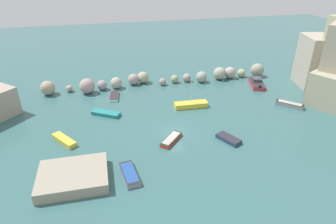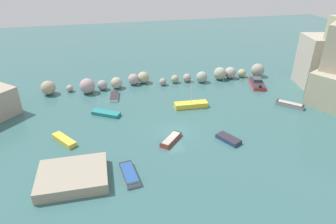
{
  "view_description": "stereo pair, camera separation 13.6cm",
  "coord_description": "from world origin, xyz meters",
  "px_view_note": "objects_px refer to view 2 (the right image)",
  "views": [
    {
      "loc": [
        -9.17,
        -34.19,
        21.95
      ],
      "look_at": [
        0.0,
        4.43,
        1.0
      ],
      "focal_mm": 31.65,
      "sensor_mm": 36.0,
      "label": 1
    },
    {
      "loc": [
        -9.04,
        -34.22,
        21.95
      ],
      "look_at": [
        0.0,
        4.43,
        1.0
      ],
      "focal_mm": 31.65,
      "sensor_mm": 36.0,
      "label": 2
    }
  ],
  "objects_px": {
    "moored_boat_1": "(106,113)",
    "moored_boat_5": "(129,174)",
    "moored_boat_3": "(171,139)",
    "moored_boat_6": "(290,105)",
    "moored_boat_4": "(228,139)",
    "moored_boat_8": "(64,140)",
    "moored_boat_0": "(191,105)",
    "stone_dock": "(73,176)",
    "moored_boat_2": "(114,96)",
    "moored_boat_7": "(257,83)"
  },
  "relations": [
    {
      "from": "moored_boat_1",
      "to": "moored_boat_5",
      "type": "xyz_separation_m",
      "value": [
        1.85,
        -15.33,
        0.04
      ]
    },
    {
      "from": "moored_boat_3",
      "to": "moored_boat_6",
      "type": "relative_size",
      "value": 0.96
    },
    {
      "from": "moored_boat_4",
      "to": "moored_boat_8",
      "type": "distance_m",
      "value": 21.93
    },
    {
      "from": "moored_boat_3",
      "to": "moored_boat_4",
      "type": "bearing_deg",
      "value": 119.84
    },
    {
      "from": "moored_boat_5",
      "to": "moored_boat_0",
      "type": "bearing_deg",
      "value": 134.16
    },
    {
      "from": "moored_boat_0",
      "to": "moored_boat_4",
      "type": "relative_size",
      "value": 1.48
    },
    {
      "from": "stone_dock",
      "to": "moored_boat_2",
      "type": "xyz_separation_m",
      "value": [
        5.93,
        20.93,
        -0.38
      ]
    },
    {
      "from": "moored_boat_6",
      "to": "moored_boat_0",
      "type": "bearing_deg",
      "value": -147.09
    },
    {
      "from": "moored_boat_1",
      "to": "moored_boat_4",
      "type": "height_order",
      "value": "moored_boat_1"
    },
    {
      "from": "moored_boat_2",
      "to": "moored_boat_4",
      "type": "relative_size",
      "value": 1.07
    },
    {
      "from": "moored_boat_4",
      "to": "moored_boat_8",
      "type": "relative_size",
      "value": 0.88
    },
    {
      "from": "moored_boat_2",
      "to": "moored_boat_8",
      "type": "height_order",
      "value": "moored_boat_8"
    },
    {
      "from": "moored_boat_0",
      "to": "moored_boat_2",
      "type": "xyz_separation_m",
      "value": [
        -11.98,
        6.59,
        -0.18
      ]
    },
    {
      "from": "moored_boat_1",
      "to": "moored_boat_6",
      "type": "xyz_separation_m",
      "value": [
        29.57,
        -3.91,
        0.08
      ]
    },
    {
      "from": "moored_boat_1",
      "to": "moored_boat_6",
      "type": "relative_size",
      "value": 1.15
    },
    {
      "from": "moored_boat_7",
      "to": "moored_boat_4",
      "type": "bearing_deg",
      "value": 159.74
    },
    {
      "from": "moored_boat_4",
      "to": "moored_boat_5",
      "type": "xyz_separation_m",
      "value": [
        -13.78,
        -4.21,
        0.04
      ]
    },
    {
      "from": "moored_boat_2",
      "to": "moored_boat_3",
      "type": "relative_size",
      "value": 1.03
    },
    {
      "from": "stone_dock",
      "to": "moored_boat_6",
      "type": "distance_m",
      "value": 35.49
    },
    {
      "from": "moored_boat_0",
      "to": "moored_boat_6",
      "type": "bearing_deg",
      "value": 169.86
    },
    {
      "from": "moored_boat_4",
      "to": "moored_boat_6",
      "type": "distance_m",
      "value": 15.69
    },
    {
      "from": "moored_boat_4",
      "to": "moored_boat_7",
      "type": "xyz_separation_m",
      "value": [
        13.15,
        16.78,
        0.18
      ]
    },
    {
      "from": "moored_boat_5",
      "to": "stone_dock",
      "type": "bearing_deg",
      "value": -102.93
    },
    {
      "from": "moored_boat_6",
      "to": "moored_boat_3",
      "type": "bearing_deg",
      "value": -120.08
    },
    {
      "from": "stone_dock",
      "to": "moored_boat_0",
      "type": "xyz_separation_m",
      "value": [
        17.92,
        14.34,
        -0.21
      ]
    },
    {
      "from": "stone_dock",
      "to": "moored_boat_1",
      "type": "distance_m",
      "value": 15.34
    },
    {
      "from": "moored_boat_5",
      "to": "moored_boat_6",
      "type": "bearing_deg",
      "value": 104.94
    },
    {
      "from": "moored_boat_8",
      "to": "moored_boat_6",
      "type": "bearing_deg",
      "value": 58.52
    },
    {
      "from": "moored_boat_3",
      "to": "moored_boat_2",
      "type": "bearing_deg",
      "value": -115.65
    },
    {
      "from": "moored_boat_0",
      "to": "moored_boat_7",
      "type": "xyz_separation_m",
      "value": [
        15.09,
        6.06,
        0.02
      ]
    },
    {
      "from": "moored_boat_0",
      "to": "moored_boat_4",
      "type": "xyz_separation_m",
      "value": [
        1.94,
        -10.72,
        -0.16
      ]
    },
    {
      "from": "stone_dock",
      "to": "moored_boat_1",
      "type": "bearing_deg",
      "value": 73.98
    },
    {
      "from": "moored_boat_0",
      "to": "moored_boat_3",
      "type": "bearing_deg",
      "value": 60.75
    },
    {
      "from": "moored_boat_0",
      "to": "moored_boat_7",
      "type": "height_order",
      "value": "moored_boat_0"
    },
    {
      "from": "moored_boat_1",
      "to": "moored_boat_8",
      "type": "distance_m",
      "value": 8.65
    },
    {
      "from": "stone_dock",
      "to": "moored_boat_3",
      "type": "bearing_deg",
      "value": 23.11
    },
    {
      "from": "moored_boat_5",
      "to": "moored_boat_8",
      "type": "relative_size",
      "value": 1.06
    },
    {
      "from": "moored_boat_7",
      "to": "moored_boat_1",
      "type": "bearing_deg",
      "value": 118.95
    },
    {
      "from": "stone_dock",
      "to": "moored_boat_3",
      "type": "xyz_separation_m",
      "value": [
        12.33,
        5.26,
        -0.36
      ]
    },
    {
      "from": "moored_boat_4",
      "to": "moored_boat_6",
      "type": "relative_size",
      "value": 0.93
    },
    {
      "from": "stone_dock",
      "to": "moored_boat_8",
      "type": "distance_m",
      "value": 8.47
    },
    {
      "from": "moored_boat_6",
      "to": "moored_boat_5",
      "type": "bearing_deg",
      "value": -112.23
    },
    {
      "from": "moored_boat_2",
      "to": "moored_boat_3",
      "type": "distance_m",
      "value": 16.92
    },
    {
      "from": "moored_boat_2",
      "to": "moored_boat_5",
      "type": "xyz_separation_m",
      "value": [
        0.15,
        -21.52,
        0.06
      ]
    },
    {
      "from": "moored_boat_7",
      "to": "stone_dock",
      "type": "bearing_deg",
      "value": 139.54
    },
    {
      "from": "stone_dock",
      "to": "moored_boat_7",
      "type": "bearing_deg",
      "value": 31.72
    },
    {
      "from": "moored_boat_1",
      "to": "moored_boat_7",
      "type": "bearing_deg",
      "value": 42.99
    },
    {
      "from": "moored_boat_6",
      "to": "moored_boat_7",
      "type": "bearing_deg",
      "value": 140.14
    },
    {
      "from": "moored_boat_6",
      "to": "moored_boat_2",
      "type": "bearing_deg",
      "value": -154.54
    },
    {
      "from": "moored_boat_2",
      "to": "moored_boat_3",
      "type": "height_order",
      "value": "moored_boat_3"
    }
  ]
}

